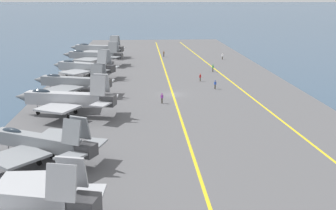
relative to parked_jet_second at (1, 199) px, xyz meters
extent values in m
plane|color=#334C66|center=(44.94, -16.96, -2.84)|extent=(2000.00, 2000.00, 0.00)
cube|color=#565659|center=(44.94, -16.96, -2.64)|extent=(193.56, 50.19, 0.40)
cube|color=yellow|center=(44.94, -30.76, -2.44)|extent=(174.00, 9.24, 0.01)
cube|color=yellow|center=(44.94, -16.96, -2.44)|extent=(174.21, 0.36, 0.01)
cube|color=#38383A|center=(-1.71, -6.77, 0.03)|extent=(2.59, 2.46, 1.61)
cube|color=#A8AAAF|center=(3.65, -1.04, -0.59)|extent=(5.71, 5.31, 0.28)
cube|color=#A8AAAF|center=(-2.35, -5.24, 2.34)|extent=(1.40, 2.45, 2.71)
cube|color=#A8AAAF|center=(-0.42, -5.73, 2.34)|extent=(1.40, 2.45, 2.71)
cube|color=#A8AAAF|center=(0.69, -6.86, 0.03)|extent=(2.96, 2.51, 0.20)
cube|color=gray|center=(14.01, 0.57, -0.21)|extent=(6.50, 10.64, 1.54)
cube|color=#38383A|center=(10.95, -5.33, -0.21)|extent=(2.40, 2.42, 1.31)
ellipsoid|color=#232D38|center=(15.57, 3.59, 0.52)|extent=(2.00, 2.80, 0.84)
cube|color=gray|center=(10.84, 1.79, -0.71)|extent=(7.11, 7.08, 0.28)
cube|color=gray|center=(16.84, -1.31, -0.71)|extent=(6.20, 5.91, 0.28)
cube|color=gray|center=(10.79, -3.88, 1.87)|extent=(1.71, 2.26, 2.60)
cube|color=gray|center=(12.23, -4.63, 1.87)|extent=(1.71, 2.26, 2.60)
cube|color=gray|center=(9.24, -3.93, -0.21)|extent=(3.51, 3.38, 0.20)
cube|color=gray|center=(13.09, -5.92, -0.21)|extent=(3.30, 2.85, 0.20)
cylinder|color=#B2B2B7|center=(15.92, 4.26, -1.71)|extent=(0.16, 0.16, 1.46)
cylinder|color=black|center=(15.92, 4.26, -2.14)|extent=(0.47, 0.63, 0.60)
cylinder|color=#B2B2B7|center=(12.53, 0.06, -1.71)|extent=(0.16, 0.16, 1.46)
cylinder|color=black|center=(12.53, 0.06, -2.14)|extent=(0.47, 0.63, 0.60)
cylinder|color=#B2B2B7|center=(14.44, -0.93, -1.71)|extent=(0.16, 0.16, 1.46)
cylinder|color=black|center=(14.44, -0.93, -2.14)|extent=(0.47, 0.63, 0.60)
cube|color=#A8AAAF|center=(31.79, 0.58, 0.28)|extent=(4.49, 11.94, 1.84)
cone|color=#5B5E60|center=(33.36, 7.28, 0.28)|extent=(2.21, 2.58, 1.75)
cube|color=#38383A|center=(30.18, -6.27, 0.28)|extent=(2.50, 2.35, 1.56)
ellipsoid|color=#232D38|center=(32.61, 4.08, 1.15)|extent=(1.64, 3.03, 1.01)
cube|color=#A8AAAF|center=(28.54, 0.93, -0.32)|extent=(6.47, 6.68, 0.28)
cube|color=#A8AAAF|center=(34.85, -0.55, -0.32)|extent=(4.72, 5.18, 0.28)
cube|color=#A8AAAF|center=(29.53, -4.81, 2.68)|extent=(1.40, 2.39, 2.93)
cube|color=#A8AAAF|center=(31.41, -5.25, 2.68)|extent=(1.40, 2.39, 2.93)
cube|color=#A8AAAF|center=(28.03, -5.27, 0.28)|extent=(3.46, 3.16, 0.20)
cube|color=#A8AAAF|center=(32.55, -6.33, 0.28)|extent=(2.92, 2.39, 0.20)
cylinder|color=#B2B2B7|center=(32.79, 4.86, -1.54)|extent=(0.16, 0.16, 1.80)
cylinder|color=black|center=(32.79, 4.86, -2.14)|extent=(0.35, 0.63, 0.60)
cylinder|color=#B2B2B7|center=(30.26, -0.29, -1.54)|extent=(0.16, 0.16, 1.80)
cylinder|color=black|center=(30.26, -0.29, -2.14)|extent=(0.35, 0.63, 0.60)
cylinder|color=#B2B2B7|center=(32.77, -0.88, -1.54)|extent=(0.16, 0.16, 1.80)
cylinder|color=black|center=(32.77, -0.88, -2.14)|extent=(0.35, 0.63, 0.60)
cube|color=gray|center=(45.67, 1.74, 0.07)|extent=(5.17, 11.32, 1.69)
cone|color=#5B5E60|center=(47.74, 8.01, 0.07)|extent=(2.20, 2.54, 1.60)
cube|color=#38383A|center=(43.55, -4.68, 0.07)|extent=(2.42, 2.36, 1.44)
ellipsoid|color=#232D38|center=(46.75, 5.02, 0.87)|extent=(1.75, 2.92, 0.93)
cube|color=gray|center=(42.17, 2.49, -0.48)|extent=(7.22, 7.06, 0.28)
cube|color=gray|center=(48.93, 0.25, -0.48)|extent=(5.79, 5.31, 0.28)
cube|color=gray|center=(43.09, -3.23, 2.28)|extent=(1.48, 2.31, 2.69)
cube|color=gray|center=(44.78, -3.79, 2.28)|extent=(1.48, 2.31, 2.69)
cube|color=gray|center=(41.56, -3.54, 0.07)|extent=(3.48, 3.22, 0.20)
cube|color=gray|center=(45.83, -4.95, 0.07)|extent=(3.08, 2.53, 0.20)
cylinder|color=#B2B2B7|center=(46.99, 5.75, -1.61)|extent=(0.16, 0.16, 1.67)
cylinder|color=black|center=(46.99, 5.75, -2.14)|extent=(0.40, 0.64, 0.60)
cylinder|color=#B2B2B7|center=(44.19, 1.01, -1.61)|extent=(0.16, 0.16, 1.67)
cylinder|color=black|center=(44.19, 1.01, -2.14)|extent=(0.40, 0.64, 0.60)
cylinder|color=#B2B2B7|center=(46.43, 0.27, -1.61)|extent=(0.16, 0.16, 1.67)
cylinder|color=black|center=(46.43, 0.27, -2.14)|extent=(0.40, 0.64, 0.60)
cube|color=#93999E|center=(62.91, 1.93, -0.11)|extent=(6.60, 11.25, 1.80)
cone|color=#5B5E60|center=(65.81, 8.02, -0.11)|extent=(2.48, 2.72, 1.71)
cube|color=#38383A|center=(59.95, -4.31, -0.11)|extent=(2.67, 2.59, 1.53)
ellipsoid|color=#232D38|center=(64.43, 5.11, 0.75)|extent=(2.10, 2.97, 0.99)
cube|color=#93999E|center=(59.64, 3.05, -0.69)|extent=(7.11, 7.10, 0.28)
cube|color=#93999E|center=(65.85, 0.09, -0.69)|extent=(5.98, 5.93, 0.28)
cube|color=#93999E|center=(59.64, -2.77, 2.39)|extent=(1.82, 2.40, 3.16)
cube|color=#93999E|center=(61.34, -3.58, 2.39)|extent=(1.82, 2.40, 3.16)
cube|color=#93999E|center=(58.08, -2.90, -0.11)|extent=(3.55, 3.41, 0.20)
cube|color=#93999E|center=(62.23, -4.87, -0.11)|extent=(3.28, 2.86, 0.20)
cylinder|color=#B2B2B7|center=(64.76, 5.82, -1.72)|extent=(0.16, 0.16, 1.44)
cylinder|color=black|center=(64.76, 5.82, -2.14)|extent=(0.46, 0.64, 0.60)
cylinder|color=#B2B2B7|center=(61.27, 1.40, -1.72)|extent=(0.16, 0.16, 1.44)
cylinder|color=black|center=(61.27, 1.40, -2.14)|extent=(0.46, 0.64, 0.60)
cylinder|color=#B2B2B7|center=(63.54, 0.32, -1.72)|extent=(0.16, 0.16, 1.44)
cylinder|color=black|center=(63.54, 0.32, -2.14)|extent=(0.46, 0.64, 0.60)
cube|color=gray|center=(79.53, 1.62, 0.15)|extent=(4.46, 12.17, 1.68)
cone|color=#5B5E60|center=(81.17, 8.46, 0.15)|extent=(2.09, 2.60, 1.60)
cube|color=#38383A|center=(77.85, -5.39, 0.15)|extent=(2.34, 2.36, 1.43)
ellipsoid|color=#232D38|center=(80.39, 5.20, 0.95)|extent=(1.59, 3.08, 0.92)
cube|color=gray|center=(75.81, 2.09, -0.40)|extent=(7.55, 7.32, 0.28)
cube|color=gray|center=(83.06, 0.35, -0.40)|extent=(5.83, 5.29, 0.28)
cube|color=gray|center=(77.30, -3.91, 2.33)|extent=(1.35, 2.43, 2.65)
cube|color=gray|center=(79.01, -4.32, 2.33)|extent=(1.35, 2.43, 2.65)
cube|color=gray|center=(75.79, -4.39, 0.15)|extent=(3.48, 3.22, 0.20)
cube|color=gray|center=(80.14, -5.43, 0.15)|extent=(2.93, 2.46, 0.20)
cylinder|color=#B2B2B7|center=(80.58, 6.00, -1.57)|extent=(0.16, 0.16, 1.75)
cylinder|color=black|center=(80.58, 6.00, -2.14)|extent=(0.35, 0.63, 0.60)
cylinder|color=#B2B2B7|center=(78.10, 0.70, -1.57)|extent=(0.16, 0.16, 1.75)
cylinder|color=black|center=(78.10, 0.70, -2.14)|extent=(0.35, 0.63, 0.60)
cylinder|color=#B2B2B7|center=(80.39, 0.15, -1.57)|extent=(0.16, 0.16, 1.75)
cylinder|color=black|center=(80.39, 0.15, -2.14)|extent=(0.35, 0.63, 0.60)
cube|color=#93999E|center=(93.90, 2.06, 0.17)|extent=(5.74, 12.32, 1.74)
cone|color=#5B5E60|center=(96.28, 8.88, 0.17)|extent=(2.34, 2.77, 1.66)
cube|color=#38383A|center=(91.46, -4.93, 0.17)|extent=(2.56, 2.56, 1.48)
ellipsoid|color=#232D38|center=(95.15, 5.63, 1.00)|extent=(1.90, 3.17, 0.96)
cube|color=#93999E|center=(90.26, 2.88, -0.39)|extent=(7.70, 7.61, 0.28)
cube|color=#93999E|center=(97.26, 0.44, -0.39)|extent=(6.14, 5.88, 0.28)
cube|color=#93999E|center=(91.04, -3.36, 2.52)|extent=(1.64, 2.52, 2.92)
cube|color=#93999E|center=(92.77, -3.96, 2.52)|extent=(1.64, 2.52, 2.92)
cube|color=#93999E|center=(89.49, -3.70, 0.17)|extent=(3.59, 3.42, 0.20)
cube|color=#93999E|center=(93.77, -5.20, 0.17)|extent=(3.14, 2.77, 0.20)
cylinder|color=#B2B2B7|center=(95.42, 6.42, -1.57)|extent=(0.16, 0.16, 1.74)
cylinder|color=black|center=(95.42, 6.42, -2.14)|extent=(0.41, 0.64, 0.60)
cylinder|color=#B2B2B7|center=(92.33, 1.27, -1.57)|extent=(0.16, 0.16, 1.74)
cylinder|color=black|center=(92.33, 1.27, -2.14)|extent=(0.41, 0.64, 0.60)
cylinder|color=#B2B2B7|center=(94.64, 0.46, -1.57)|extent=(0.16, 0.16, 1.74)
cylinder|color=black|center=(94.64, 0.46, -2.14)|extent=(0.41, 0.64, 0.60)
cylinder|color=#383328|center=(86.91, -34.25, -2.00)|extent=(0.24, 0.24, 0.89)
cube|color=white|center=(86.91, -34.25, -1.26)|extent=(0.45, 0.39, 0.58)
sphere|color=tan|center=(86.91, -34.25, -0.84)|extent=(0.22, 0.22, 0.22)
sphere|color=white|center=(86.91, -34.25, -0.78)|extent=(0.24, 0.24, 0.24)
cylinder|color=#383328|center=(67.52, -28.23, -1.99)|extent=(0.24, 0.24, 0.90)
cube|color=green|center=(67.52, -28.23, -1.24)|extent=(0.42, 0.32, 0.61)
sphere|color=#9E7051|center=(67.52, -28.23, -0.81)|extent=(0.22, 0.22, 0.22)
sphere|color=green|center=(67.52, -28.23, -0.75)|extent=(0.24, 0.24, 0.24)
cylinder|color=#383328|center=(48.96, -25.54, -1.99)|extent=(0.24, 0.24, 0.90)
cube|color=#284CB2|center=(48.96, -25.54, -1.28)|extent=(0.39, 0.45, 0.53)
sphere|color=tan|center=(48.96, -25.54, -0.88)|extent=(0.22, 0.22, 0.22)
sphere|color=#284CB2|center=(48.96, -25.54, -0.82)|extent=(0.24, 0.24, 0.24)
cylinder|color=#232328|center=(93.26, -17.89, -2.00)|extent=(0.24, 0.24, 0.88)
cube|color=brown|center=(93.26, -17.89, -1.26)|extent=(0.46, 0.42, 0.60)
sphere|color=tan|center=(93.26, -17.89, -0.82)|extent=(0.22, 0.22, 0.22)
sphere|color=brown|center=(93.26, -17.89, -0.76)|extent=(0.24, 0.24, 0.24)
cylinder|color=#4C473D|center=(56.61, -23.68, -2.04)|extent=(0.24, 0.24, 0.80)
cube|color=red|center=(56.61, -23.68, -1.37)|extent=(0.32, 0.42, 0.55)
sphere|color=tan|center=(56.61, -23.68, -0.96)|extent=(0.22, 0.22, 0.22)
sphere|color=red|center=(56.61, -23.68, -0.90)|extent=(0.24, 0.24, 0.24)
cylinder|color=#383328|center=(38.43, -14.60, -1.98)|extent=(0.24, 0.24, 0.94)
cube|color=purple|center=(38.43, -14.60, -1.23)|extent=(0.44, 0.46, 0.54)
sphere|color=beige|center=(38.43, -14.60, -0.83)|extent=(0.22, 0.22, 0.22)
sphere|color=purple|center=(38.43, -14.60, -0.77)|extent=(0.24, 0.24, 0.24)
camera|label=1|loc=(-30.79, -11.20, 15.58)|focal=45.00mm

